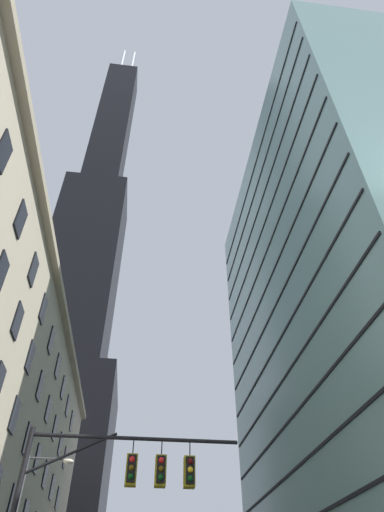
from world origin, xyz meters
TOP-DOWN VIEW (x-y plane):
  - dark_skyscraper at (-21.76, 85.34)m, footprint 26.91×26.91m
  - glass_office_midrise at (19.09, 26.57)m, footprint 16.29×42.88m
  - traffic_signal_mast at (-3.24, 5.10)m, footprint 7.82×0.63m

SIDE VIEW (x-z plane):
  - traffic_signal_mast at x=-3.24m, z-range 1.83..9.07m
  - glass_office_midrise at x=19.09m, z-range 0.00..57.05m
  - dark_skyscraper at x=-21.76m, z-range -44.34..170.58m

